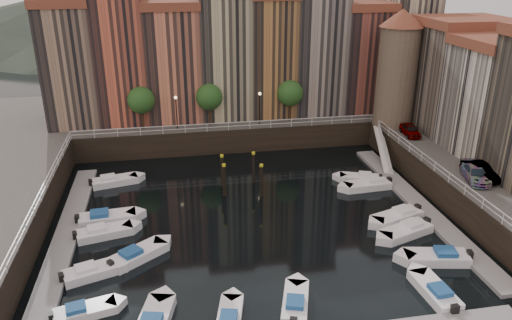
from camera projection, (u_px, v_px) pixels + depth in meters
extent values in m
plane|color=black|center=(251.00, 216.00, 46.10)|extent=(200.00, 200.00, 0.00)
cube|color=black|center=(220.00, 118.00, 69.21)|extent=(80.00, 20.00, 3.00)
cube|color=gray|center=(66.00, 236.00, 42.46)|extent=(2.00, 28.00, 0.35)
cube|color=gray|center=(419.00, 205.00, 47.78)|extent=(2.00, 28.00, 0.35)
cone|color=#2D382D|center=(78.00, 15.00, 138.68)|extent=(80.00, 80.00, 14.00)
cone|color=#2D382D|center=(204.00, 6.00, 143.67)|extent=(100.00, 100.00, 18.00)
cone|color=#2D382D|center=(320.00, 14.00, 150.55)|extent=(70.00, 70.00, 12.00)
cube|color=#8A6D58|center=(73.00, 65.00, 60.75)|extent=(6.00, 10.00, 14.00)
cube|color=brown|center=(64.00, 0.00, 57.90)|extent=(6.30, 10.30, 1.00)
cube|color=#C3583D|center=(122.00, 55.00, 61.34)|extent=(5.80, 10.00, 16.00)
cube|color=#CB7253|center=(173.00, 63.00, 62.82)|extent=(6.50, 10.00, 13.50)
cube|color=brown|center=(169.00, 3.00, 60.07)|extent=(6.80, 10.30, 1.00)
cube|color=tan|center=(223.00, 56.00, 63.58)|extent=(6.20, 10.00, 15.00)
cube|color=#A16F3B|center=(268.00, 56.00, 64.64)|extent=(5.60, 10.00, 14.50)
cube|color=gray|center=(313.00, 47.00, 65.25)|extent=(6.40, 10.00, 16.50)
cube|color=brown|center=(357.00, 59.00, 66.93)|extent=(6.00, 10.00, 13.00)
cube|color=brown|center=(361.00, 4.00, 64.28)|extent=(6.30, 10.30, 1.00)
cube|color=#C4AE90|center=(400.00, 48.00, 67.44)|extent=(5.90, 10.00, 15.50)
cube|color=#6D6052|center=(458.00, 79.00, 57.96)|extent=(9.00, 8.00, 12.00)
cube|color=brown|center=(467.00, 22.00, 55.50)|extent=(9.30, 8.30, 1.00)
cube|color=beige|center=(500.00, 102.00, 50.87)|extent=(9.00, 8.00, 11.00)
cube|color=brown|center=(511.00, 42.00, 48.59)|extent=(9.30, 8.30, 1.00)
cylinder|color=#6B5B4C|center=(396.00, 77.00, 59.17)|extent=(4.60, 4.60, 12.00)
cone|color=brown|center=(403.00, 18.00, 56.59)|extent=(5.20, 5.20, 2.00)
cylinder|color=black|center=(143.00, 120.00, 59.44)|extent=(0.30, 0.30, 2.40)
sphere|color=#1E4719|center=(141.00, 100.00, 58.53)|extent=(3.20, 3.20, 3.20)
cylinder|color=black|center=(210.00, 116.00, 60.75)|extent=(0.30, 0.30, 2.40)
sphere|color=#1E4719|center=(209.00, 97.00, 59.84)|extent=(3.20, 3.20, 3.20)
cylinder|color=black|center=(290.00, 112.00, 62.39)|extent=(0.30, 0.30, 2.40)
sphere|color=#1E4719|center=(290.00, 93.00, 61.48)|extent=(3.20, 3.20, 3.20)
cylinder|color=black|center=(177.00, 114.00, 58.88)|extent=(0.12, 0.12, 4.00)
sphere|color=#FFD88C|center=(176.00, 98.00, 58.12)|extent=(0.36, 0.36, 0.36)
cylinder|color=black|center=(260.00, 110.00, 60.52)|extent=(0.12, 0.12, 4.00)
sphere|color=#FFD88C|center=(260.00, 94.00, 59.76)|extent=(0.36, 0.36, 0.36)
cube|color=white|center=(228.00, 123.00, 59.17)|extent=(36.00, 0.08, 0.08)
cube|color=white|center=(229.00, 126.00, 59.34)|extent=(36.00, 0.06, 0.06)
cube|color=white|center=(442.00, 168.00, 46.65)|extent=(0.08, 34.00, 0.08)
cube|color=white|center=(442.00, 172.00, 46.82)|extent=(0.06, 34.00, 0.06)
cube|color=white|center=(36.00, 198.00, 40.74)|extent=(0.08, 34.00, 0.08)
cube|color=white|center=(37.00, 203.00, 40.91)|extent=(0.06, 34.00, 0.06)
cube|color=white|center=(383.00, 149.00, 57.35)|extent=(2.78, 8.26, 2.81)
cube|color=white|center=(383.00, 145.00, 57.16)|extent=(1.93, 8.32, 3.65)
cylinder|color=black|center=(224.00, 182.00, 49.42)|extent=(0.32, 0.32, 3.60)
cylinder|color=gold|center=(224.00, 165.00, 48.71)|extent=(0.36, 0.36, 0.25)
cylinder|color=black|center=(222.00, 172.00, 51.68)|extent=(0.32, 0.32, 3.60)
cylinder|color=gold|center=(222.00, 156.00, 50.98)|extent=(0.36, 0.36, 0.25)
cylinder|color=black|center=(261.00, 183.00, 49.36)|extent=(0.32, 0.32, 3.60)
cylinder|color=gold|center=(261.00, 165.00, 48.66)|extent=(0.36, 0.36, 0.25)
cylinder|color=black|center=(253.00, 170.00, 52.39)|extent=(0.32, 0.32, 3.60)
cylinder|color=gold|center=(253.00, 153.00, 51.68)|extent=(0.36, 0.36, 0.25)
cube|color=white|center=(85.00, 312.00, 33.32)|extent=(4.28, 2.46, 0.69)
cube|color=navy|center=(76.00, 309.00, 32.96)|extent=(1.50, 1.37, 0.46)
cube|color=black|center=(51.00, 317.00, 32.44)|extent=(0.42, 0.52, 0.64)
cube|color=white|center=(95.00, 272.00, 37.48)|extent=(4.83, 3.12, 0.77)
cube|color=white|center=(86.00, 269.00, 37.02)|extent=(1.76, 1.63, 0.51)
cube|color=black|center=(61.00, 278.00, 36.31)|extent=(0.51, 0.60, 0.72)
cube|color=white|center=(105.00, 233.00, 42.74)|extent=(4.91, 2.80, 0.79)
cube|color=white|center=(97.00, 229.00, 42.33)|extent=(1.72, 1.57, 0.53)
cube|color=black|center=(75.00, 236.00, 41.75)|extent=(0.48, 0.60, 0.74)
cube|color=white|center=(108.00, 218.00, 45.02)|extent=(5.12, 2.36, 0.85)
cube|color=navy|center=(99.00, 214.00, 44.66)|extent=(1.70, 1.49, 0.56)
cube|color=black|center=(77.00, 219.00, 44.27)|extent=(0.44, 0.60, 0.79)
cube|color=white|center=(115.00, 181.00, 52.47)|extent=(4.95, 2.83, 0.79)
cube|color=white|center=(108.00, 178.00, 52.05)|extent=(1.74, 1.58, 0.53)
cube|color=black|center=(91.00, 183.00, 51.47)|extent=(0.48, 0.60, 0.74)
cube|color=white|center=(436.00, 258.00, 39.11)|extent=(5.18, 2.79, 0.84)
cube|color=navy|center=(446.00, 253.00, 38.91)|extent=(1.79, 1.61, 0.56)
cube|color=black|center=(469.00, 255.00, 38.98)|extent=(0.49, 0.62, 0.78)
cube|color=white|center=(405.00, 232.00, 42.84)|extent=(5.21, 3.38, 0.83)
cube|color=white|center=(412.00, 225.00, 42.95)|extent=(1.90, 1.76, 0.55)
cube|color=black|center=(427.00, 222.00, 43.90)|extent=(0.55, 0.65, 0.77)
cube|color=white|center=(397.00, 217.00, 45.21)|extent=(5.18, 3.29, 0.82)
cube|color=white|center=(403.00, 211.00, 45.31)|extent=(1.87, 1.74, 0.55)
cube|color=black|center=(418.00, 208.00, 46.22)|extent=(0.54, 0.64, 0.77)
cube|color=white|center=(367.00, 186.00, 51.47)|extent=(4.87, 2.14, 0.81)
cube|color=white|center=(373.00, 181.00, 51.42)|extent=(1.60, 1.39, 0.54)
cube|color=black|center=(389.00, 181.00, 51.92)|extent=(0.41, 0.56, 0.76)
cube|color=white|center=(359.00, 178.00, 53.24)|extent=(4.46, 2.85, 0.71)
cube|color=white|center=(365.00, 175.00, 53.01)|extent=(1.62, 1.50, 0.47)
cube|color=black|center=(380.00, 178.00, 52.86)|extent=(0.46, 0.55, 0.66)
cube|color=white|center=(230.00, 317.00, 32.79)|extent=(2.44, 4.27, 0.69)
cube|color=navy|center=(229.00, 318.00, 32.13)|extent=(1.36, 1.50, 0.46)
cube|color=white|center=(295.00, 303.00, 34.13)|extent=(2.94, 4.68, 0.75)
cube|color=navy|center=(295.00, 303.00, 33.41)|extent=(1.56, 1.69, 0.50)
cube|color=white|center=(434.00, 291.00, 35.29)|extent=(2.04, 4.66, 0.78)
cube|color=navy|center=(440.00, 291.00, 34.56)|extent=(1.33, 1.53, 0.52)
cube|color=black|center=(455.00, 310.00, 33.05)|extent=(0.54, 0.39, 0.73)
imported|color=gray|center=(410.00, 131.00, 57.35)|extent=(1.94, 3.99, 1.31)
imported|color=gray|center=(481.00, 172.00, 46.32)|extent=(1.91, 4.43, 1.42)
imported|color=gray|center=(475.00, 175.00, 45.82)|extent=(2.90, 4.81, 1.30)
cube|color=white|center=(138.00, 255.00, 39.55)|extent=(4.89, 4.32, 0.81)
cube|color=navy|center=(131.00, 253.00, 38.93)|extent=(1.98, 1.94, 0.54)
cube|color=black|center=(111.00, 265.00, 37.76)|extent=(0.63, 0.66, 0.75)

